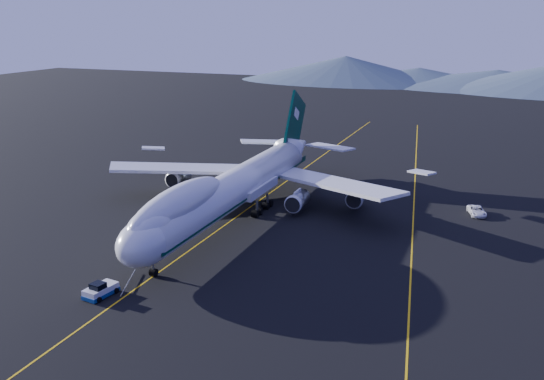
% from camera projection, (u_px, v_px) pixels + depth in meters
% --- Properties ---
extents(ground, '(500.00, 500.00, 0.00)m').
position_uv_depth(ground, '(234.00, 219.00, 107.84)').
color(ground, black).
rests_on(ground, ground).
extents(taxiway_line_main, '(0.25, 220.00, 0.01)m').
position_uv_depth(taxiway_line_main, '(234.00, 219.00, 107.83)').
color(taxiway_line_main, '#E3B20D').
rests_on(taxiway_line_main, ground).
extents(taxiway_line_side, '(28.08, 198.09, 0.01)m').
position_uv_depth(taxiway_line_side, '(413.00, 222.00, 106.24)').
color(taxiway_line_side, '#E3B20D').
rests_on(taxiway_line_side, ground).
extents(boeing_747, '(59.62, 72.43, 19.37)m').
position_uv_depth(boeing_747, '(234.00, 187.00, 106.25)').
color(boeing_747, silver).
rests_on(boeing_747, ground).
extents(pushback_tug, '(3.21, 4.95, 2.03)m').
position_uv_depth(pushback_tug, '(101.00, 291.00, 78.06)').
color(pushback_tug, silver).
rests_on(pushback_tug, ground).
extents(service_van, '(4.10, 6.09, 1.55)m').
position_uv_depth(service_van, '(477.00, 211.00, 109.68)').
color(service_van, white).
rests_on(service_van, ground).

